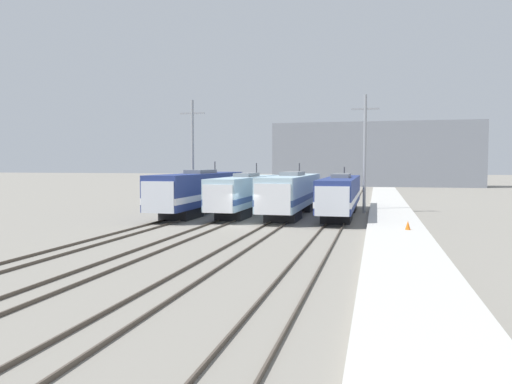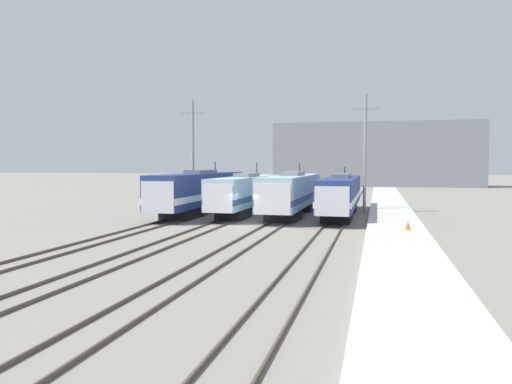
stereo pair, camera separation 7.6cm
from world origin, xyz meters
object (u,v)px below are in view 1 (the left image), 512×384
at_px(locomotive_center_left, 246,193).
at_px(catenary_tower_left, 193,152).
at_px(locomotive_far_left, 199,191).
at_px(catenary_tower_right, 365,151).
at_px(locomotive_far_right, 341,194).
at_px(traffic_cone, 408,225).
at_px(locomotive_center_right, 292,193).

bearing_deg(locomotive_center_left, catenary_tower_left, 150.17).
height_order(locomotive_far_left, catenary_tower_right, catenary_tower_right).
relative_size(locomotive_far_right, catenary_tower_right, 1.70).
height_order(locomotive_far_left, locomotive_center_left, locomotive_far_left).
xyz_separation_m(locomotive_far_left, catenary_tower_right, (15.61, 4.64, 3.88)).
height_order(locomotive_far_left, locomotive_far_right, locomotive_far_left).
height_order(locomotive_center_left, catenary_tower_right, catenary_tower_right).
bearing_deg(locomotive_far_right, catenary_tower_left, 166.86).
bearing_deg(catenary_tower_left, locomotive_far_left, -62.79).
distance_m(catenary_tower_right, traffic_cone, 16.63).
xyz_separation_m(locomotive_center_left, traffic_cone, (14.35, -11.43, -1.34)).
xyz_separation_m(locomotive_far_right, catenary_tower_left, (-15.96, 3.72, 4.04)).
bearing_deg(catenary_tower_right, locomotive_far_right, -118.70).
distance_m(locomotive_far_left, catenary_tower_left, 6.50).
xyz_separation_m(locomotive_center_right, locomotive_far_right, (4.52, 0.48, -0.09)).
bearing_deg(locomotive_center_right, catenary_tower_right, 32.63).
relative_size(locomotive_center_left, traffic_cone, 30.94).
height_order(locomotive_center_left, catenary_tower_left, catenary_tower_left).
relative_size(locomotive_far_left, locomotive_center_left, 1.09).
xyz_separation_m(locomotive_center_left, catenary_tower_right, (11.09, 3.96, 4.02)).
bearing_deg(traffic_cone, locomotive_far_left, 150.31).
distance_m(locomotive_far_right, catenary_tower_right, 5.86).
distance_m(locomotive_far_left, locomotive_far_right, 13.61).
height_order(locomotive_far_left, locomotive_center_right, locomotive_far_left).
distance_m(locomotive_center_left, locomotive_center_right, 4.53).
relative_size(locomotive_far_left, traffic_cone, 33.73).
bearing_deg(catenary_tower_right, locomotive_center_left, -160.34).
xyz_separation_m(locomotive_far_left, locomotive_far_right, (13.57, 0.91, -0.16)).
distance_m(locomotive_center_left, catenary_tower_right, 12.44).
height_order(locomotive_center_right, locomotive_far_right, locomotive_center_right).
relative_size(locomotive_far_left, locomotive_center_right, 1.05).
bearing_deg(locomotive_center_right, locomotive_center_left, 176.96).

